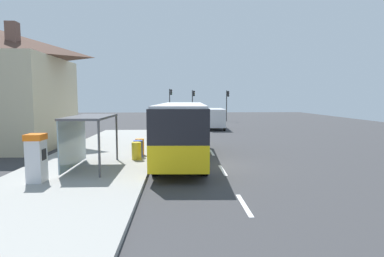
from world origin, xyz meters
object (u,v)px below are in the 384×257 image
at_px(white_van, 214,117).
at_px(traffic_light_far_side, 170,100).
at_px(traffic_light_near_side, 227,101).
at_px(bus_shelter, 84,128).
at_px(sedan_near, 202,113).
at_px(recycling_bin_yellow, 137,151).
at_px(traffic_light_median, 193,100).
at_px(recycling_bin_orange, 140,147).
at_px(bus, 182,128).
at_px(ticket_machine, 36,158).
at_px(recycling_bin_blue, 138,149).

height_order(white_van, traffic_light_far_side, traffic_light_far_side).
bearing_deg(traffic_light_near_side, bus_shelter, -110.35).
distance_m(sedan_near, recycling_bin_yellow, 39.06).
bearing_deg(bus_shelter, sedan_near, 77.84).
bearing_deg(traffic_light_median, recycling_bin_orange, -98.61).
distance_m(bus, bus_shelter, 5.43).
bearing_deg(traffic_light_median, recycling_bin_yellow, -98.24).
distance_m(recycling_bin_yellow, recycling_bin_orange, 1.40).
bearing_deg(bus, ticket_machine, -138.14).
bearing_deg(white_van, ticket_machine, -113.16).
distance_m(ticket_machine, traffic_light_far_side, 35.81).
bearing_deg(ticket_machine, recycling_bin_yellow, 52.99).
bearing_deg(traffic_light_near_side, sedan_near, 111.07).
relative_size(white_van, recycling_bin_blue, 5.53).
bearing_deg(traffic_light_median, traffic_light_far_side, -167.13).
bearing_deg(recycling_bin_yellow, ticket_machine, -127.01).
height_order(recycling_bin_orange, traffic_light_near_side, traffic_light_near_side).
xyz_separation_m(bus, white_van, (3.91, 17.58, -0.50)).
xyz_separation_m(recycling_bin_orange, bus_shelter, (-2.21, -3.32, 1.44)).
xyz_separation_m(recycling_bin_orange, traffic_light_near_side, (9.70, 28.81, 2.44)).
height_order(ticket_machine, traffic_light_near_side, traffic_light_near_side).
bearing_deg(ticket_machine, recycling_bin_orange, 60.15).
height_order(sedan_near, recycling_bin_orange, sedan_near).
bearing_deg(bus, recycling_bin_blue, -178.14).
bearing_deg(traffic_light_far_side, sedan_near, 54.28).
relative_size(traffic_light_near_side, traffic_light_median, 0.98).
distance_m(sedan_near, traffic_light_far_side, 9.57).
relative_size(sedan_near, traffic_light_median, 0.95).
distance_m(recycling_bin_orange, traffic_light_median, 30.85).
height_order(ticket_machine, bus_shelter, bus_shelter).
height_order(white_van, traffic_light_median, traffic_light_median).
bearing_deg(traffic_light_median, white_van, -82.39).
distance_m(white_van, recycling_bin_blue, 18.80).
distance_m(recycling_bin_blue, recycling_bin_orange, 0.70).
bearing_deg(white_van, recycling_bin_orange, -110.67).
distance_m(bus, white_van, 18.02).
relative_size(recycling_bin_yellow, bus_shelter, 0.24).
bearing_deg(sedan_near, recycling_bin_orange, -99.94).
relative_size(ticket_machine, recycling_bin_blue, 2.04).
relative_size(recycling_bin_yellow, traffic_light_far_side, 0.19).
distance_m(traffic_light_far_side, bus_shelter, 33.11).
relative_size(recycling_bin_blue, traffic_light_far_side, 0.19).
bearing_deg(white_van, recycling_bin_yellow, -109.22).
bearing_deg(bus_shelter, traffic_light_near_side, 69.65).
xyz_separation_m(white_van, recycling_bin_blue, (-6.40, -17.66, -0.69)).
relative_size(sedan_near, ticket_machine, 2.29).
bearing_deg(ticket_machine, traffic_light_near_side, 69.34).
bearing_deg(traffic_light_far_side, bus, -87.37).
relative_size(bus, recycling_bin_yellow, 11.68).
xyz_separation_m(recycling_bin_blue, traffic_light_median, (4.60, 31.11, 2.48)).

